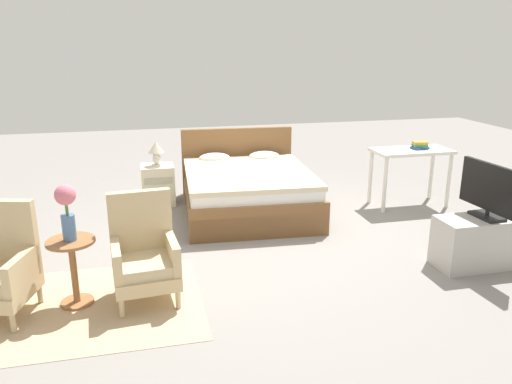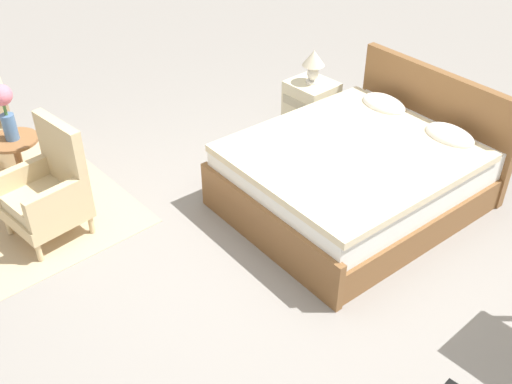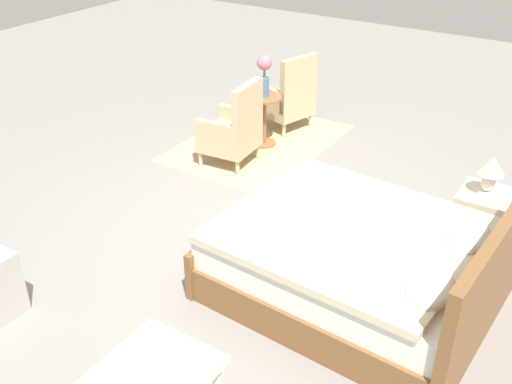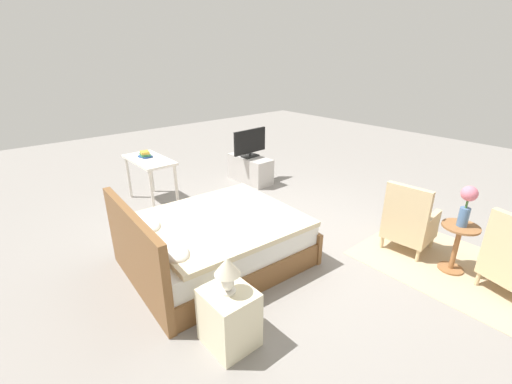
{
  "view_description": "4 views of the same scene",
  "coord_description": "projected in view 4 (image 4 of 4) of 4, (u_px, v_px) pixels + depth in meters",
  "views": [
    {
      "loc": [
        -1.3,
        -5.07,
        2.16
      ],
      "look_at": [
        -0.1,
        0.04,
        0.58
      ],
      "focal_mm": 35.0,
      "sensor_mm": 36.0,
      "label": 1
    },
    {
      "loc": [
        2.54,
        -2.31,
        3.05
      ],
      "look_at": [
        -0.03,
        -0.02,
        0.6
      ],
      "focal_mm": 42.0,
      "sensor_mm": 36.0,
      "label": 2
    },
    {
      "loc": [
        3.49,
        2.38,
        2.95
      ],
      "look_at": [
        0.21,
        0.27,
        0.75
      ],
      "focal_mm": 42.0,
      "sensor_mm": 36.0,
      "label": 3
    },
    {
      "loc": [
        -3.01,
        3.0,
        2.4
      ],
      "look_at": [
        0.15,
        0.3,
        0.7
      ],
      "focal_mm": 24.0,
      "sensor_mm": 36.0,
      "label": 4
    }
  ],
  "objects": [
    {
      "name": "ground_plane",
      "position": [
        279.0,
        235.0,
        4.83
      ],
      "size": [
        16.0,
        16.0,
        0.0
      ],
      "primitive_type": "plane",
      "color": "gray"
    },
    {
      "name": "vanity_desk",
      "position": [
        150.0,
        166.0,
        5.66
      ],
      "size": [
        1.04,
        0.52,
        0.78
      ],
      "color": "silver",
      "rests_on": "ground_plane"
    },
    {
      "name": "tv_flatscreen",
      "position": [
        250.0,
        143.0,
        6.58
      ],
      "size": [
        0.22,
        0.79,
        0.54
      ],
      "color": "black",
      "rests_on": "tv_stand"
    },
    {
      "name": "armchair_by_window_right",
      "position": [
        409.0,
        223.0,
        4.35
      ],
      "size": [
        0.58,
        0.58,
        0.92
      ],
      "color": "#CCB284",
      "rests_on": "floor_rug"
    },
    {
      "name": "table_lamp",
      "position": [
        227.0,
        270.0,
        2.77
      ],
      "size": [
        0.22,
        0.22,
        0.33
      ],
      "color": "silver",
      "rests_on": "nightstand"
    },
    {
      "name": "nightstand",
      "position": [
        229.0,
        318.0,
        2.95
      ],
      "size": [
        0.44,
        0.41,
        0.55
      ],
      "color": "beige",
      "rests_on": "ground_plane"
    },
    {
      "name": "side_table",
      "position": [
        457.0,
        243.0,
        3.93
      ],
      "size": [
        0.4,
        0.4,
        0.59
      ],
      "color": "#936038",
      "rests_on": "ground_plane"
    },
    {
      "name": "book_stack",
      "position": [
        145.0,
        155.0,
        5.67
      ],
      "size": [
        0.23,
        0.2,
        0.1
      ],
      "color": "#284C8E",
      "rests_on": "vanity_desk"
    },
    {
      "name": "floor_rug",
      "position": [
        453.0,
        267.0,
        4.12
      ],
      "size": [
        2.1,
        1.5,
        0.01
      ],
      "color": "tan",
      "rests_on": "ground_plane"
    },
    {
      "name": "tv_stand",
      "position": [
        250.0,
        169.0,
        6.78
      ],
      "size": [
        0.96,
        0.4,
        0.51
      ],
      "color": "#B7B2AD",
      "rests_on": "ground_plane"
    },
    {
      "name": "bed",
      "position": [
        213.0,
        242.0,
        4.08
      ],
      "size": [
        1.73,
        2.07,
        0.96
      ],
      "color": "brown",
      "rests_on": "ground_plane"
    },
    {
      "name": "flower_vase",
      "position": [
        467.0,
        202.0,
        3.74
      ],
      "size": [
        0.17,
        0.17,
        0.48
      ],
      "color": "#4C709E",
      "rests_on": "side_table"
    }
  ]
}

